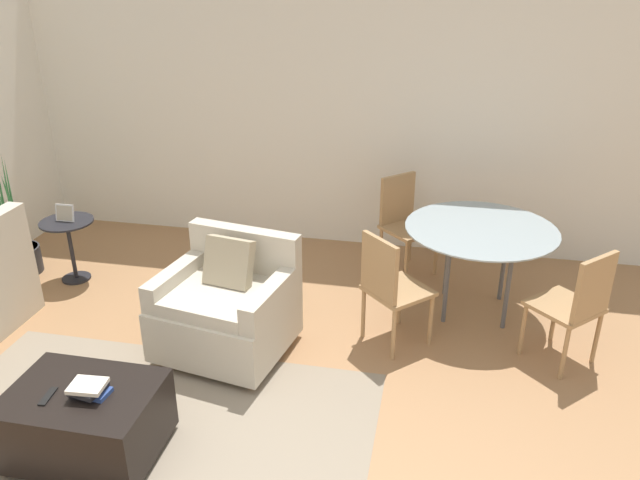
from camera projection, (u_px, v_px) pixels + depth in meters
wall_back at (325, 108)px, 5.98m from camera, size 12.00×0.06×2.75m
area_rug at (148, 425)px, 3.92m from camera, size 2.83×1.65×0.01m
armchair at (227, 307)px, 4.54m from camera, size 1.01×0.95×0.88m
ottoman at (86, 420)px, 3.61m from camera, size 0.84×0.62×0.44m
book_stack at (89, 389)px, 3.48m from camera, size 0.22×0.19×0.08m
tv_remote_primary at (48, 396)px, 3.48m from camera, size 0.06×0.16×0.01m
potted_plant at (19, 246)px, 5.74m from camera, size 0.35×0.35×1.13m
side_table at (69, 238)px, 5.55m from camera, size 0.46×0.46×0.58m
picture_frame at (65, 213)px, 5.45m from camera, size 0.17×0.06×0.15m
dining_table at (480, 236)px, 4.94m from camera, size 1.20×1.20×0.74m
dining_chair_near_left at (389, 284)px, 4.54m from camera, size 0.59×0.59×0.90m
dining_chair_near_right at (577, 302)px, 4.31m from camera, size 0.59×0.59×0.90m
dining_chair_far_left at (404, 218)px, 5.70m from camera, size 0.59×0.59×0.90m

